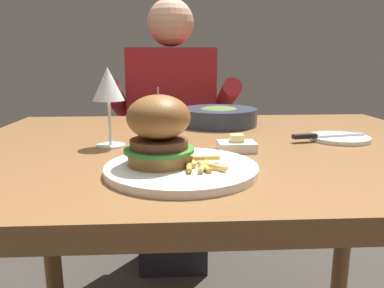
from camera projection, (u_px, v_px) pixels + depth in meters
dining_table at (214, 179)px, 0.91m from camera, size 1.19×0.89×0.74m
main_plate at (181, 169)px, 0.65m from camera, size 0.27×0.27×0.01m
burger_sandwich at (159, 130)px, 0.64m from camera, size 0.12×0.12×0.13m
fries_pile at (200, 164)px, 0.63m from camera, size 0.07×0.08×0.01m
wine_glass at (108, 87)px, 0.82m from camera, size 0.07×0.07×0.18m
bread_plate at (339, 138)px, 0.91m from camera, size 0.14×0.14×0.01m
table_knife at (322, 136)px, 0.90m from camera, size 0.19×0.05×0.01m
butter_dish at (237, 146)px, 0.80m from camera, size 0.08×0.06×0.04m
soup_bowl at (219, 116)px, 1.12m from camera, size 0.23×0.23×0.06m
diner_person at (172, 147)px, 1.62m from camera, size 0.51×0.36×1.18m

